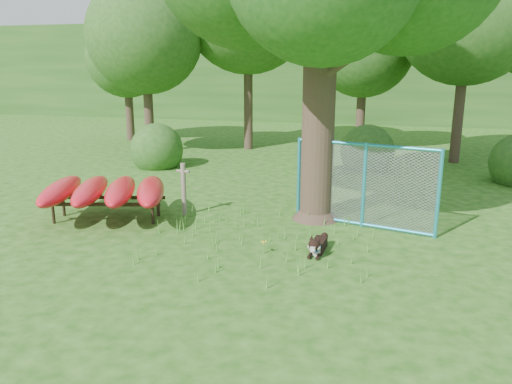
# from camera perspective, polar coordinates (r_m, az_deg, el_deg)

# --- Properties ---
(ground) EXTENTS (80.00, 80.00, 0.00)m
(ground) POSITION_cam_1_polar(r_m,az_deg,el_deg) (9.08, -3.20, -7.87)
(ground) COLOR #1E4D0F
(ground) RESTS_ON ground
(wooden_post) EXTENTS (0.34, 0.13, 1.23)m
(wooden_post) POSITION_cam_1_polar(r_m,az_deg,el_deg) (11.72, -8.26, 0.49)
(wooden_post) COLOR #6F6353
(wooden_post) RESTS_ON ground
(kayak_rack) EXTENTS (3.46, 3.09, 0.89)m
(kayak_rack) POSITION_cam_1_polar(r_m,az_deg,el_deg) (11.71, -16.82, 0.13)
(kayak_rack) COLOR black
(kayak_rack) RESTS_ON ground
(husky_dog) EXTENTS (0.29, 0.98, 0.43)m
(husky_dog) POSITION_cam_1_polar(r_m,az_deg,el_deg) (9.44, 7.02, -6.09)
(husky_dog) COLOR black
(husky_dog) RESTS_ON ground
(fence_section) EXTENTS (3.07, 0.88, 3.07)m
(fence_section) POSITION_cam_1_polar(r_m,az_deg,el_deg) (10.93, 12.23, 0.75)
(fence_section) COLOR #29A0BF
(fence_section) RESTS_ON ground
(wildflower_clump) EXTENTS (0.12, 0.12, 0.26)m
(wildflower_clump) POSITION_cam_1_polar(r_m,az_deg,el_deg) (9.33, 0.86, -5.85)
(wildflower_clump) COLOR #519932
(wildflower_clump) RESTS_ON ground
(bg_tree_a) EXTENTS (4.40, 4.40, 6.70)m
(bg_tree_a) POSITION_cam_1_polar(r_m,az_deg,el_deg) (20.20, -12.60, 17.02)
(bg_tree_a) COLOR #39291F
(bg_tree_a) RESTS_ON ground
(bg_tree_b) EXTENTS (5.20, 5.20, 8.22)m
(bg_tree_b) POSITION_cam_1_polar(r_m,az_deg,el_deg) (20.88, -0.93, 20.35)
(bg_tree_b) COLOR #39291F
(bg_tree_b) RESTS_ON ground
(bg_tree_c) EXTENTS (4.00, 4.00, 6.12)m
(bg_tree_c) POSITION_cam_1_polar(r_m,az_deg,el_deg) (21.03, 12.25, 15.89)
(bg_tree_c) COLOR #39291F
(bg_tree_c) RESTS_ON ground
(bg_tree_d) EXTENTS (4.80, 4.80, 7.50)m
(bg_tree_d) POSITION_cam_1_polar(r_m,az_deg,el_deg) (19.20, 23.11, 18.21)
(bg_tree_d) COLOR #39291F
(bg_tree_d) RESTS_ON ground
(bg_tree_f) EXTENTS (3.60, 3.60, 5.55)m
(bg_tree_f) POSITION_cam_1_polar(r_m,az_deg,el_deg) (24.00, -14.61, 14.63)
(bg_tree_f) COLOR #39291F
(bg_tree_f) RESTS_ON ground
(shrub_left) EXTENTS (1.80, 1.80, 1.80)m
(shrub_left) POSITION_cam_1_polar(r_m,az_deg,el_deg) (17.61, -11.17, 2.85)
(shrub_left) COLOR #235019
(shrub_left) RESTS_ON ground
(shrub_mid) EXTENTS (1.80, 1.80, 1.80)m
(shrub_mid) POSITION_cam_1_polar(r_m,az_deg,el_deg) (17.34, 12.48, 2.60)
(shrub_mid) COLOR #235019
(shrub_mid) RESTS_ON ground
(wooded_hillside) EXTENTS (80.00, 12.00, 6.00)m
(wooded_hillside) POSITION_cam_1_polar(r_m,az_deg,el_deg) (36.08, 11.00, 13.43)
(wooded_hillside) COLOR #235019
(wooded_hillside) RESTS_ON ground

